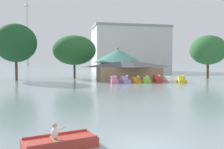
{
  "coord_description": "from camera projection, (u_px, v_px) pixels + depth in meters",
  "views": [
    {
      "loc": [
        -4.05,
        -10.91,
        4.03
      ],
      "look_at": [
        3.23,
        22.07,
        2.33
      ],
      "focal_mm": 39.2,
      "sensor_mm": 36.0,
      "label": 1
    }
  ],
  "objects": [
    {
      "name": "shoreline_tree_tall_left",
      "position": [
        16.0,
        43.0,
        54.66
      ],
      "size": [
        9.21,
        9.21,
        12.64
      ],
      "color": "brown",
      "rests_on": "ground"
    },
    {
      "name": "pedal_boat_red",
      "position": [
        157.0,
        79.0,
        49.08
      ],
      "size": [
        1.61,
        2.99,
        1.59
      ],
      "rotation": [
        0.0,
        0.0,
        -1.67
      ],
      "color": "red",
      "rests_on": "ground"
    },
    {
      "name": "pedal_boat_lavender",
      "position": [
        124.0,
        80.0,
        47.84
      ],
      "size": [
        1.96,
        2.74,
        1.61
      ],
      "rotation": [
        0.0,
        0.0,
        -1.33
      ],
      "color": "#B299D8",
      "rests_on": "ground"
    },
    {
      "name": "green_roof_pavilion",
      "position": [
        118.0,
        61.0,
        66.72
      ],
      "size": [
        13.87,
        13.87,
        8.23
      ],
      "color": "brown",
      "rests_on": "ground"
    },
    {
      "name": "shoreline_tree_mid",
      "position": [
        74.0,
        50.0,
        61.26
      ],
      "size": [
        10.75,
        10.75,
        10.76
      ],
      "color": "brown",
      "rests_on": "ground"
    },
    {
      "name": "pedal_boat_yellow",
      "position": [
        182.0,
        80.0,
        48.31
      ],
      "size": [
        2.08,
        2.83,
        1.58
      ],
      "rotation": [
        0.0,
        0.0,
        -1.83
      ],
      "color": "yellow",
      "rests_on": "ground"
    },
    {
      "name": "shoreline_tree_right",
      "position": [
        208.0,
        50.0,
        60.55
      ],
      "size": [
        8.93,
        8.93,
        10.71
      ],
      "color": "brown",
      "rests_on": "ground"
    },
    {
      "name": "ground_plane",
      "position": [
        145.0,
        146.0,
        11.72
      ],
      "size": [
        2000.0,
        2000.0,
        0.0
      ],
      "primitive_type": "plane",
      "color": "gray"
    },
    {
      "name": "pedal_boat_white",
      "position": [
        169.0,
        80.0,
        49.44
      ],
      "size": [
        1.75,
        2.52,
        1.38
      ],
      "rotation": [
        0.0,
        0.0,
        -1.49
      ],
      "color": "white",
      "rests_on": "ground"
    },
    {
      "name": "pedal_boat_orange",
      "position": [
        136.0,
        80.0,
        48.54
      ],
      "size": [
        1.65,
        2.76,
        1.42
      ],
      "rotation": [
        0.0,
        0.0,
        -1.55
      ],
      "color": "orange",
      "rests_on": "ground"
    },
    {
      "name": "pedal_boat_pink",
      "position": [
        114.0,
        80.0,
        46.87
      ],
      "size": [
        1.48,
        2.81,
        1.58
      ],
      "rotation": [
        0.0,
        0.0,
        -1.64
      ],
      "color": "pink",
      "rests_on": "ground"
    },
    {
      "name": "distant_broadcast_tower",
      "position": [
        27.0,
        14.0,
        340.6
      ],
      "size": [
        6.05,
        6.05,
        171.95
      ],
      "color": "silver",
      "rests_on": "ground"
    },
    {
      "name": "boathouse",
      "position": [
        129.0,
        70.0,
        54.5
      ],
      "size": [
        14.71,
        7.8,
        4.51
      ],
      "color": "#9E7F5B",
      "rests_on": "ground"
    },
    {
      "name": "pedal_boat_lime",
      "position": [
        146.0,
        80.0,
        48.06
      ],
      "size": [
        2.0,
        2.95,
        1.54
      ],
      "rotation": [
        0.0,
        0.0,
        -1.79
      ],
      "color": "#8CCC3F",
      "rests_on": "ground"
    },
    {
      "name": "rowboat_with_rower",
      "position": [
        60.0,
        143.0,
        11.41
      ],
      "size": [
        3.64,
        3.59,
        1.34
      ],
      "rotation": [
        0.0,
        0.0,
        0.28
      ],
      "color": "#B7382D",
      "rests_on": "ground"
    },
    {
      "name": "background_building_block",
      "position": [
        130.0,
        49.0,
        105.75
      ],
      "size": [
        32.23,
        16.73,
        19.47
      ],
      "color": "silver",
      "rests_on": "ground"
    }
  ]
}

